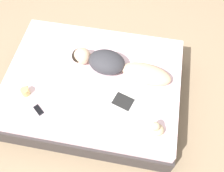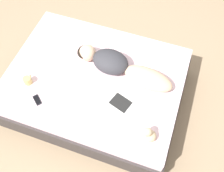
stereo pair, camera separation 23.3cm
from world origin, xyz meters
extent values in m
plane|color=#9E8466|center=(0.00, 0.00, 0.00)|extent=(12.00, 12.00, 0.00)
cube|color=#383333|center=(0.00, 0.00, 0.16)|extent=(1.62, 2.13, 0.32)
cube|color=silver|center=(0.00, 0.00, 0.42)|extent=(1.56, 2.07, 0.20)
ellipsoid|color=#DBB28E|center=(0.11, -0.62, 0.61)|extent=(0.34, 0.62, 0.18)
ellipsoid|color=#333338|center=(0.18, -0.14, 0.63)|extent=(0.39, 0.48, 0.23)
ellipsoid|color=black|center=(0.22, 0.20, 0.63)|extent=(0.24, 0.22, 0.11)
sphere|color=#DBB28E|center=(0.22, 0.17, 0.62)|extent=(0.21, 0.21, 0.21)
cube|color=white|center=(-0.50, -0.33, 0.52)|extent=(0.34, 0.38, 0.01)
cube|color=white|center=(-0.25, -0.41, 0.52)|extent=(0.34, 0.38, 0.01)
cube|color=black|center=(-0.25, -0.41, 0.53)|extent=(0.23, 0.26, 0.00)
cylinder|color=tan|center=(-0.35, 0.70, 0.56)|extent=(0.09, 0.09, 0.09)
cylinder|color=black|center=(-0.35, 0.70, 0.60)|extent=(0.08, 0.08, 0.01)
torus|color=tan|center=(-0.30, 0.70, 0.56)|extent=(0.06, 0.01, 0.06)
cube|color=black|center=(-0.53, 0.49, 0.52)|extent=(0.14, 0.15, 0.01)
cube|color=black|center=(-0.53, 0.49, 0.53)|extent=(0.11, 0.12, 0.00)
ellipsoid|color=#D1B289|center=(-0.54, -0.83, 0.57)|extent=(0.13, 0.11, 0.11)
sphere|color=#D1B289|center=(-0.54, -0.79, 0.65)|extent=(0.09, 0.09, 0.09)
camera|label=1|loc=(-1.62, -0.54, 3.13)|focal=42.00mm
camera|label=2|loc=(-1.56, -0.77, 3.13)|focal=42.00mm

